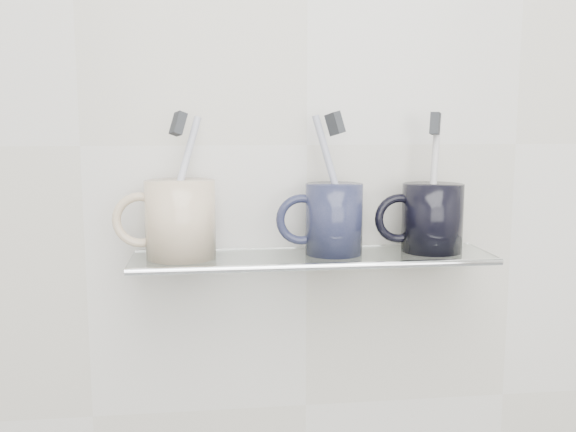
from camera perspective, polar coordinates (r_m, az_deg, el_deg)
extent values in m
plane|color=beige|center=(0.94, 1.69, 6.33)|extent=(2.50, 0.00, 2.50)
cube|color=silver|center=(0.90, 2.25, -3.72)|extent=(0.50, 0.12, 0.01)
cylinder|color=silver|center=(0.84, 2.86, -4.51)|extent=(0.50, 0.01, 0.01)
cylinder|color=silver|center=(0.93, -11.07, -4.04)|extent=(0.02, 0.03, 0.02)
cylinder|color=silver|center=(1.00, 13.83, -3.35)|extent=(0.02, 0.03, 0.02)
cylinder|color=beige|center=(0.88, -9.53, -0.28)|extent=(0.12, 0.12, 0.11)
torus|color=beige|center=(0.88, -12.98, -0.35)|extent=(0.08, 0.01, 0.08)
cylinder|color=#B2B7D1|center=(0.87, -9.61, 2.84)|extent=(0.06, 0.06, 0.18)
cube|color=#282A2E|center=(0.87, -9.74, 8.09)|extent=(0.03, 0.03, 0.03)
cylinder|color=#171A31|center=(0.90, 4.11, -0.26)|extent=(0.09, 0.09, 0.10)
torus|color=#171A31|center=(0.89, 1.20, -0.32)|extent=(0.07, 0.01, 0.07)
cylinder|color=#868AAB|center=(0.89, 4.14, 3.03)|extent=(0.06, 0.03, 0.19)
cube|color=#282A2E|center=(0.89, 4.20, 8.19)|extent=(0.03, 0.03, 0.04)
cylinder|color=black|center=(0.93, 12.70, -0.15)|extent=(0.10, 0.10, 0.10)
torus|color=black|center=(0.92, 9.83, -0.21)|extent=(0.07, 0.01, 0.07)
cylinder|color=beige|center=(0.93, 12.81, 3.07)|extent=(0.03, 0.03, 0.19)
cube|color=#282A2E|center=(0.92, 12.97, 8.01)|extent=(0.02, 0.03, 0.03)
cylinder|color=silver|center=(0.95, 14.24, -2.57)|extent=(0.03, 0.03, 0.01)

